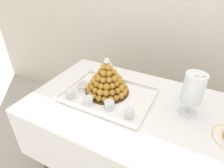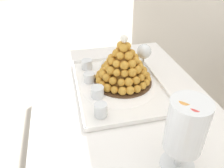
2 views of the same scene
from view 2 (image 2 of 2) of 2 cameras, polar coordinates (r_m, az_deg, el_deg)
buffet_table at (r=0.97m, az=5.11°, el=-14.95°), size 1.44×0.78×0.80m
serving_tray at (r=1.07m, az=1.68°, el=-0.37°), size 0.54×0.40×0.02m
croquembouche at (r=1.05m, az=2.88°, el=4.78°), size 0.28×0.28×0.24m
dessert_cup_left at (r=1.21m, az=-6.38°, el=4.93°), size 0.06×0.06×0.05m
dessert_cup_mid_left at (r=1.09m, az=-5.75°, el=1.58°), size 0.06×0.06×0.05m
dessert_cup_centre at (r=0.98m, az=-3.72°, el=-2.12°), size 0.06×0.06×0.05m
dessert_cup_mid_right at (r=0.88m, az=-2.88°, el=-6.68°), size 0.05×0.05×0.06m
creme_brulee_ramekin at (r=1.22m, az=-0.97°, el=5.02°), size 0.09×0.09×0.03m
macaron_goblet at (r=0.66m, az=18.29°, el=-10.43°), size 0.11×0.11×0.26m
wine_glass at (r=1.13m, az=8.14°, el=7.93°), size 0.07×0.07×0.16m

